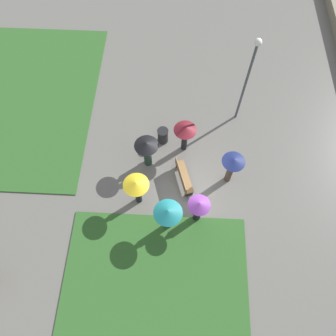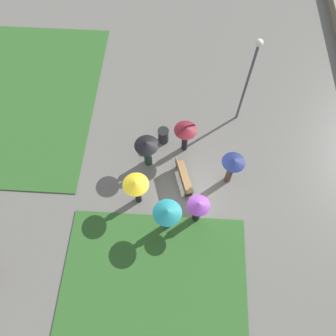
% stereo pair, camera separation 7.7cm
% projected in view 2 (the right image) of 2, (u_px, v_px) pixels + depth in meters
% --- Properties ---
extents(ground_plane, '(90.00, 90.00, 0.00)m').
position_uv_depth(ground_plane, '(189.00, 189.00, 15.44)').
color(ground_plane, '#66635E').
extents(lawn_patch_near, '(7.40, 7.62, 0.06)m').
position_uv_depth(lawn_patch_near, '(152.00, 303.00, 13.11)').
color(lawn_patch_near, '#2D5B26').
rests_on(lawn_patch_near, ground_plane).
extents(lawn_patch_far, '(10.99, 8.68, 0.06)m').
position_uv_depth(lawn_patch_far, '(16.00, 97.00, 17.94)').
color(lawn_patch_far, '#2D5B26').
rests_on(lawn_patch_far, ground_plane).
extents(park_bench, '(1.80, 0.93, 0.90)m').
position_uv_depth(park_bench, '(183.00, 177.00, 15.22)').
color(park_bench, brown).
rests_on(park_bench, ground_plane).
extents(lamp_post, '(0.32, 0.32, 5.09)m').
position_uv_depth(lamp_post, '(250.00, 74.00, 14.52)').
color(lamp_post, '#474C51').
rests_on(lamp_post, ground_plane).
extents(trash_bin, '(0.56, 0.56, 0.87)m').
position_uv_depth(trash_bin, '(163.00, 136.00, 16.31)').
color(trash_bin, '#232326').
rests_on(trash_bin, ground_plane).
extents(crowd_person_yellow, '(1.12, 1.12, 1.94)m').
position_uv_depth(crowd_person_yellow, '(136.00, 186.00, 13.86)').
color(crowd_person_yellow, black).
rests_on(crowd_person_yellow, ground_plane).
extents(crowd_person_navy, '(1.03, 1.03, 1.97)m').
position_uv_depth(crowd_person_navy, '(232.00, 166.00, 14.39)').
color(crowd_person_navy, '#47382D').
rests_on(crowd_person_navy, ground_plane).
extents(crowd_person_maroon, '(1.08, 1.08, 1.90)m').
position_uv_depth(crowd_person_maroon, '(185.00, 132.00, 15.15)').
color(crowd_person_maroon, black).
rests_on(crowd_person_maroon, ground_plane).
extents(crowd_person_black, '(1.12, 1.12, 1.87)m').
position_uv_depth(crowd_person_black, '(147.00, 148.00, 14.91)').
color(crowd_person_black, '#1E3328').
rests_on(crowd_person_black, ground_plane).
extents(crowd_person_purple, '(0.96, 0.96, 1.84)m').
position_uv_depth(crowd_person_purple, '(198.00, 208.00, 13.63)').
color(crowd_person_purple, black).
rests_on(crowd_person_purple, ground_plane).
extents(crowd_person_teal, '(1.19, 1.19, 1.94)m').
position_uv_depth(crowd_person_teal, '(167.00, 214.00, 13.27)').
color(crowd_person_teal, '#1E3328').
rests_on(crowd_person_teal, ground_plane).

